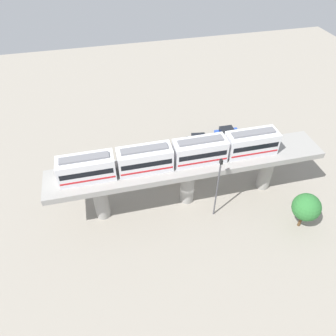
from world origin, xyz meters
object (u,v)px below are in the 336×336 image
(tree_near_viaduct, at_px, (306,207))
(signal_post, at_px, (218,186))
(train, at_px, (173,155))
(parked_car_black, at_px, (199,140))
(parked_car_blue, at_px, (227,133))
(parked_car_orange, at_px, (182,168))

(tree_near_viaduct, relative_size, signal_post, 0.55)
(train, distance_m, parked_car_black, 16.18)
(parked_car_blue, bearing_deg, train, 135.39)
(parked_car_black, bearing_deg, signal_post, 178.31)
(parked_car_blue, relative_size, parked_car_orange, 0.98)
(tree_near_viaduct, bearing_deg, train, 62.52)
(tree_near_viaduct, bearing_deg, parked_car_orange, 41.94)
(tree_near_viaduct, distance_m, signal_post, 11.26)
(tree_near_viaduct, bearing_deg, parked_car_black, 20.62)
(train, height_order, parked_car_black, train)
(parked_car_blue, relative_size, tree_near_viaduct, 0.79)
(parked_car_black, xyz_separation_m, tree_near_viaduct, (-19.74, -7.43, 2.84))
(train, distance_m, parked_car_orange, 10.12)
(parked_car_black, relative_size, signal_post, 0.46)
(parked_car_orange, bearing_deg, signal_post, -164.18)
(train, xyz_separation_m, tree_near_viaduct, (-7.86, -15.10, -5.01))
(parked_car_orange, height_order, tree_near_viaduct, tree_near_viaduct)
(parked_car_blue, relative_size, signal_post, 0.44)
(tree_near_viaduct, bearing_deg, signal_post, 66.37)
(parked_car_blue, xyz_separation_m, parked_car_orange, (-7.12, 10.12, 0.00))
(parked_car_blue, xyz_separation_m, tree_near_viaduct, (-20.62, -2.00, 2.84))
(parked_car_black, bearing_deg, train, 155.69)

